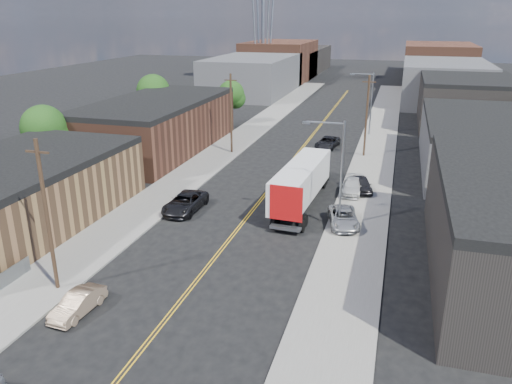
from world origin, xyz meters
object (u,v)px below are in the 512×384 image
Objects in this scene: car_left_b at (78,304)px; car_right_lot_a at (343,218)px; semi_truck at (304,178)px; car_right_lot_c at (362,185)px; car_ahead_truck at (328,142)px; car_left_c at (185,203)px; car_right_lot_b at (352,186)px.

car_right_lot_a reaches higher than car_left_b.
car_right_lot_a is at bearing -45.46° from semi_truck.
car_left_b is 29.97m from car_right_lot_c.
semi_truck is at bearing -80.14° from car_ahead_truck.
car_ahead_truck is at bearing 94.31° from car_right_lot_c.
car_right_lot_a is at bearing -109.72° from car_right_lot_c.
car_left_c is 1.10× the size of car_ahead_truck.
car_left_c reaches higher than car_right_lot_a.
car_ahead_truck is at bearing 95.77° from semi_truck.
car_right_lot_b is at bearing 66.07° from car_left_b.
car_right_lot_c reaches higher than car_left_b.
car_left_c is (-0.56, 16.91, 0.14)m from car_left_b.
car_ahead_truck is (-5.15, 25.82, -0.12)m from car_right_lot_a.
car_right_lot_c is at bearing 33.36° from car_left_c.
car_right_lot_c is at bearing 42.61° from semi_truck.
semi_truck is 3.18× the size of car_right_lot_a.
car_right_lot_c is (14.34, 26.32, 0.20)m from car_left_b.
semi_truck is 3.39× the size of car_right_lot_b.
car_left_c is 14.16m from car_right_lot_a.
car_right_lot_b is 18.19m from car_ahead_truck.
car_right_lot_a is 8.33m from car_right_lot_b.
car_right_lot_b is 1.14m from car_right_lot_c.
car_right_lot_b is 1.12× the size of car_right_lot_c.
car_left_c is 1.37× the size of car_right_lot_c.
car_left_c is 27.68m from car_ahead_truck.
car_left_c is (-9.85, -5.29, -1.55)m from semi_truck.
car_left_c is at bearing 95.67° from car_left_b.
car_right_lot_b is (-0.15, 8.33, -0.01)m from car_right_lot_a.
car_right_lot_b is at bearing 42.63° from semi_truck.
semi_truck is 6.67m from car_right_lot_c.
car_right_lot_a is 9.08m from car_right_lot_c.
car_right_lot_a reaches higher than car_right_lot_b.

